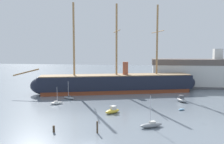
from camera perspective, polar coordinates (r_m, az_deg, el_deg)
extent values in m
cube|color=brown|center=(86.01, 1.06, -4.46)|extent=(51.78, 22.25, 1.35)
cube|color=black|center=(85.54, 1.07, -2.42)|extent=(53.94, 23.17, 4.81)
ellipsoid|color=black|center=(85.13, -15.64, -3.12)|extent=(11.38, 9.75, 6.16)
ellipsoid|color=black|center=(92.99, 16.32, -2.43)|extent=(11.38, 9.75, 6.16)
cube|color=#9E7F5B|center=(85.23, 1.07, -0.72)|extent=(52.72, 22.25, 0.29)
cylinder|color=#A37A4C|center=(83.62, -9.07, 7.58)|extent=(0.67, 0.67, 25.02)
cylinder|color=#A37A4C|center=(83.79, -9.10, 9.63)|extent=(3.96, 12.47, 0.27)
cylinder|color=#A37A4C|center=(84.80, 1.09, 7.61)|extent=(0.67, 0.67, 25.02)
cylinder|color=#A37A4C|center=(84.97, 1.09, 9.63)|extent=(3.96, 12.47, 0.27)
cylinder|color=#A37A4C|center=(88.49, 10.67, 7.43)|extent=(0.67, 0.67, 25.02)
cylinder|color=#A37A4C|center=(88.65, 10.70, 9.37)|extent=(3.96, 12.47, 0.27)
cylinder|color=#A37A4C|center=(85.56, -19.74, -0.07)|extent=(8.30, 2.90, 2.56)
cylinder|color=#9E4C33|center=(85.61, 3.21, 0.82)|extent=(1.92, 1.92, 4.81)
ellipsoid|color=gray|center=(49.20, 9.30, -12.34)|extent=(4.96, 3.63, 0.92)
cube|color=beige|center=(49.16, 9.56, -11.72)|extent=(1.45, 1.29, 0.49)
cylinder|color=silver|center=(48.24, 9.10, -8.90)|extent=(0.12, 0.12, 5.59)
ellipsoid|color=gold|center=(58.79, 0.09, -9.29)|extent=(4.02, 4.28, 0.97)
cube|color=beige|center=(58.78, 0.30, -8.52)|extent=(1.68, 1.69, 0.97)
ellipsoid|color=silver|center=(69.69, -13.02, -7.20)|extent=(3.67, 3.13, 0.71)
cube|color=beige|center=(69.56, -13.18, -6.89)|extent=(1.12, 1.05, 0.37)
cylinder|color=silver|center=(69.27, -12.91, -5.28)|extent=(0.09, 0.09, 4.30)
ellipsoid|color=#7FB2D6|center=(64.02, 16.19, -8.53)|extent=(2.03, 1.73, 0.45)
cube|color=beige|center=(63.98, 16.20, -8.38)|extent=(0.53, 0.68, 0.07)
ellipsoid|color=gray|center=(75.97, -10.19, -6.06)|extent=(4.43, 3.08, 0.82)
cube|color=#4C4C51|center=(75.73, -10.08, -5.74)|extent=(1.28, 1.12, 0.43)
cylinder|color=silver|center=(75.63, -10.34, -4.02)|extent=(0.11, 0.11, 4.95)
ellipsoid|color=gray|center=(74.03, 16.16, -6.40)|extent=(3.32, 4.89, 1.05)
cube|color=#4C4C51|center=(74.13, 16.06, -5.72)|extent=(1.62, 1.72, 1.05)
ellipsoid|color=#7FB2D6|center=(100.79, 4.19, -3.13)|extent=(2.79, 4.31, 0.93)
cube|color=beige|center=(100.94, 4.25, -2.69)|extent=(1.40, 1.49, 0.93)
cylinder|color=#423323|center=(47.19, -13.67, -13.02)|extent=(0.43, 0.43, 1.22)
cylinder|color=#4C3D2D|center=(45.38, -3.52, -12.96)|extent=(0.33, 0.33, 2.23)
cube|color=#565659|center=(104.90, 20.67, -3.17)|extent=(44.18, 12.15, 0.80)
cube|color=silver|center=(104.34, 20.75, -0.69)|extent=(40.17, 10.12, 8.33)
cube|color=#5B514C|center=(103.94, 20.85, 2.24)|extent=(40.97, 10.33, 2.32)
cube|color=silver|center=(105.18, 23.84, 3.94)|extent=(3.20, 3.20, 4.18)
ellipsoid|color=silver|center=(68.67, 10.43, 5.08)|extent=(0.25, 0.33, 0.11)
sphere|color=silver|center=(68.49, 10.35, 5.09)|extent=(0.09, 0.09, 0.09)
cube|color=#ADA89E|center=(68.52, 10.69, 5.09)|extent=(0.57, 0.38, 0.13)
cube|color=#ADA89E|center=(68.82, 10.16, 5.10)|extent=(0.57, 0.38, 0.13)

